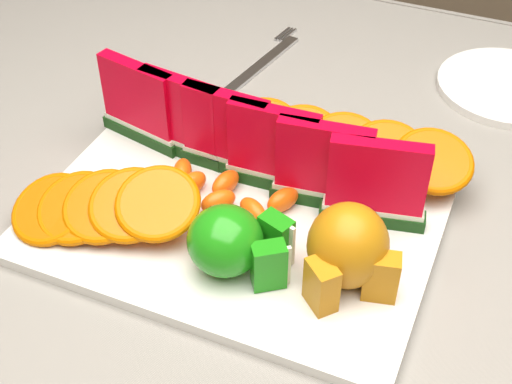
# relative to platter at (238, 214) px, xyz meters

# --- Properties ---
(table) EXTENTS (1.40, 0.90, 0.75)m
(table) POSITION_rel_platter_xyz_m (0.05, 0.02, -0.11)
(table) COLOR #453115
(table) RESTS_ON ground
(tablecloth) EXTENTS (1.53, 1.03, 0.20)m
(tablecloth) POSITION_rel_platter_xyz_m (0.05, 0.02, -0.05)
(tablecloth) COLOR gray
(tablecloth) RESTS_ON table
(platter) EXTENTS (0.40, 0.30, 0.01)m
(platter) POSITION_rel_platter_xyz_m (0.00, 0.00, 0.00)
(platter) COLOR silver
(platter) RESTS_ON tablecloth
(apple_cluster) EXTENTS (0.11, 0.09, 0.07)m
(apple_cluster) POSITION_rel_platter_xyz_m (0.03, -0.07, 0.04)
(apple_cluster) COLOR #34780F
(apple_cluster) RESTS_ON platter
(pear_cluster) EXTENTS (0.10, 0.11, 0.08)m
(pear_cluster) POSITION_rel_platter_xyz_m (0.13, -0.05, 0.04)
(pear_cluster) COLOR #B47217
(pear_cluster) RESTS_ON platter
(side_plate) EXTENTS (0.22, 0.22, 0.01)m
(side_plate) POSITION_rel_platter_xyz_m (0.22, 0.36, -0.00)
(side_plate) COLOR silver
(side_plate) RESTS_ON tablecloth
(fork) EXTENTS (0.04, 0.19, 0.00)m
(fork) POSITION_rel_platter_xyz_m (-0.09, 0.29, -0.00)
(fork) COLOR silver
(fork) RESTS_ON tablecloth
(watermelon_row) EXTENTS (0.39, 0.07, 0.10)m
(watermelon_row) POSITION_rel_platter_xyz_m (-0.01, 0.05, 0.05)
(watermelon_row) COLOR #0A360C
(watermelon_row) RESTS_ON platter
(orange_fan_front) EXTENTS (0.21, 0.13, 0.06)m
(orange_fan_front) POSITION_rel_platter_xyz_m (-0.11, -0.07, 0.03)
(orange_fan_front) COLOR #E95B0A
(orange_fan_front) RESTS_ON platter
(orange_fan_back) EXTENTS (0.39, 0.12, 0.05)m
(orange_fan_back) POSITION_rel_platter_xyz_m (0.03, 0.12, 0.03)
(orange_fan_back) COLOR #E95B0A
(orange_fan_back) RESTS_ON platter
(tangerine_segments) EXTENTS (0.15, 0.07, 0.02)m
(tangerine_segments) POSITION_rel_platter_xyz_m (-0.02, 0.01, 0.02)
(tangerine_segments) COLOR #ED4009
(tangerine_segments) RESTS_ON platter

